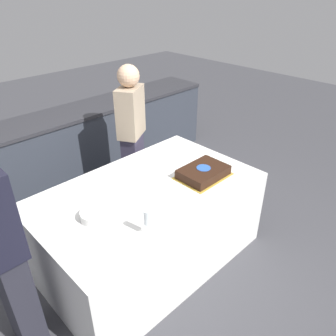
% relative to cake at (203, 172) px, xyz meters
% --- Properties ---
extents(ground_plane, '(14.00, 14.00, 0.00)m').
position_rel_cake_xyz_m(ground_plane, '(-0.48, 0.19, -0.80)').
color(ground_plane, '#424247').
extents(back_counter, '(4.40, 0.58, 0.92)m').
position_rel_cake_xyz_m(back_counter, '(-0.48, 1.84, -0.34)').
color(back_counter, '#333842').
rests_on(back_counter, ground_plane).
extents(dining_table, '(1.86, 1.13, 0.76)m').
position_rel_cake_xyz_m(dining_table, '(-0.48, 0.19, -0.42)').
color(dining_table, white).
rests_on(dining_table, ground_plane).
extents(cake, '(0.45, 0.33, 0.09)m').
position_rel_cake_xyz_m(cake, '(0.00, 0.00, 0.00)').
color(cake, gold).
rests_on(cake, dining_table).
extents(plate_stack, '(0.22, 0.22, 0.06)m').
position_rel_cake_xyz_m(plate_stack, '(-1.00, 0.17, -0.01)').
color(plate_stack, white).
rests_on(plate_stack, dining_table).
extents(wine_glass, '(0.06, 0.06, 0.19)m').
position_rel_cake_xyz_m(wine_glass, '(-0.84, -0.22, 0.09)').
color(wine_glass, white).
rests_on(wine_glass, dining_table).
extents(side_plate_near_cake, '(0.19, 0.19, 0.00)m').
position_rel_cake_xyz_m(side_plate_near_cake, '(-0.10, 0.30, -0.04)').
color(side_plate_near_cake, white).
rests_on(side_plate_near_cake, dining_table).
extents(person_cutting_cake, '(0.39, 0.35, 1.56)m').
position_rel_cake_xyz_m(person_cutting_cake, '(0.00, 0.98, 0.02)').
color(person_cutting_cake, '#383347').
rests_on(person_cutting_cake, ground_plane).
extents(person_seated_left, '(0.23, 0.37, 1.65)m').
position_rel_cake_xyz_m(person_seated_left, '(-1.62, 0.19, 0.07)').
color(person_seated_left, '#282833').
rests_on(person_seated_left, ground_plane).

